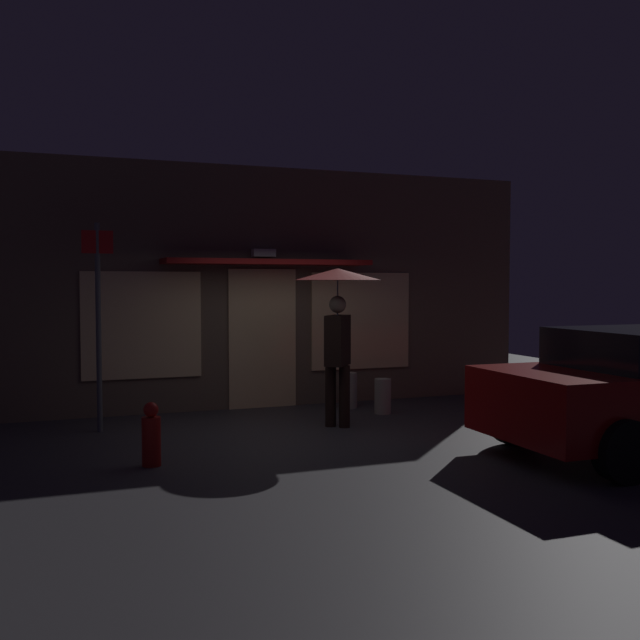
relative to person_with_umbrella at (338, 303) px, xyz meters
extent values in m
plane|color=#38353A|center=(-0.51, -0.29, -1.70)|extent=(18.00, 18.00, 0.00)
cube|color=brown|center=(-0.51, 2.06, 0.20)|extent=(9.31, 0.30, 3.81)
cube|color=#F9D199|center=(-0.51, 1.89, -0.60)|extent=(1.10, 0.04, 2.20)
cube|color=#F9D199|center=(-2.38, 1.89, -0.35)|extent=(1.76, 0.04, 1.60)
cube|color=#F9D199|center=(1.20, 1.89, -0.35)|extent=(1.76, 0.04, 1.60)
cube|color=white|center=(-0.51, 1.81, 0.75)|extent=(0.36, 0.16, 0.12)
cube|color=maroon|center=(-0.51, 1.56, 0.60)|extent=(3.20, 0.70, 0.08)
cylinder|color=black|center=(0.08, -0.06, -1.28)|extent=(0.15, 0.15, 0.85)
cylinder|color=black|center=(-0.08, 0.06, -1.28)|extent=(0.15, 0.15, 0.85)
cube|color=black|center=(0.00, 0.00, -0.51)|extent=(0.48, 0.51, 0.69)
cube|color=silver|center=(-0.10, -0.08, -0.51)|extent=(0.11, 0.12, 0.55)
cube|color=#B28C19|center=(-0.10, -0.08, -0.53)|extent=(0.05, 0.05, 0.44)
sphere|color=tan|center=(0.00, 0.00, -0.02)|extent=(0.24, 0.24, 0.24)
cylinder|color=slate|center=(0.00, 0.00, 0.00)|extent=(0.02, 0.02, 0.95)
cone|color=#4C0C0C|center=(0.00, 0.00, 0.39)|extent=(1.19, 1.19, 0.16)
cylinder|color=black|center=(1.59, -1.81, -1.38)|extent=(0.64, 0.23, 0.64)
cylinder|color=black|center=(1.57, -3.63, -1.38)|extent=(0.64, 0.23, 0.64)
cylinder|color=#595B60|center=(-3.08, 0.82, -0.32)|extent=(0.07, 0.07, 2.76)
cube|color=red|center=(-3.08, 0.80, 0.81)|extent=(0.40, 0.02, 0.30)
cylinder|color=#B2A899|center=(0.74, 1.36, -1.42)|extent=(0.28, 0.28, 0.56)
cylinder|color=#B2A899|center=(1.03, 0.70, -1.44)|extent=(0.25, 0.25, 0.53)
cylinder|color=#B21914|center=(-2.69, -1.27, -1.44)|extent=(0.20, 0.20, 0.53)
sphere|color=#B21914|center=(-2.69, -1.27, -1.09)|extent=(0.16, 0.16, 0.16)
camera|label=1|loc=(-3.76, -9.17, 0.26)|focal=40.84mm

